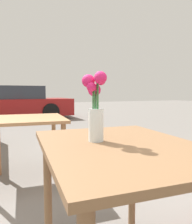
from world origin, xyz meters
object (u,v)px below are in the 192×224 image
object	(u,v)px
table_front	(120,165)
parked_car	(6,103)
table_back	(27,128)
flower_vase	(95,108)

from	to	relation	value
table_front	parked_car	size ratio (longest dim) A/B	0.22
table_back	parked_car	size ratio (longest dim) A/B	0.19
table_back	parked_car	bearing A→B (deg)	90.15
table_front	table_back	bearing A→B (deg)	99.86
table_front	table_back	distance (m)	1.52
parked_car	flower_vase	bearing A→B (deg)	-88.60
table_front	table_back	world-z (taller)	table_front
flower_vase	parked_car	bearing A→B (deg)	91.40
table_front	parked_car	world-z (taller)	parked_car
table_front	flower_vase	size ratio (longest dim) A/B	2.93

